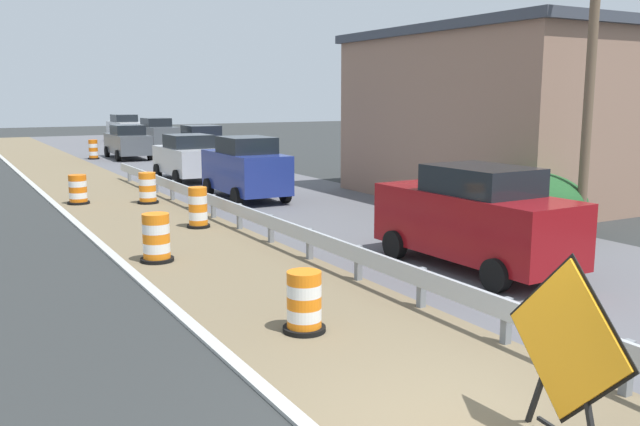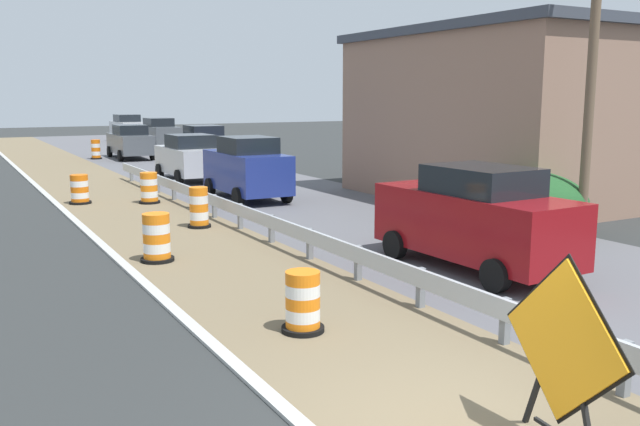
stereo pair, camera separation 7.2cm
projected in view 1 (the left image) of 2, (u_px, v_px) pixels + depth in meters
The scene contains 19 objects.
median_dirt_strip at pixel (494, 415), 7.75m from camera, with size 3.85×120.00×0.01m, color #706047.
guardrail_median at pixel (558, 331), 9.00m from camera, with size 0.18×48.16×0.71m.
warning_sign_diamond at pixel (566, 346), 6.93m from camera, with size 0.26×1.82×2.06m.
traffic_barrel_nearest at pixel (304, 305), 10.43m from camera, with size 0.67×0.67×0.96m.
traffic_barrel_close at pixel (156, 240), 14.86m from camera, with size 0.74×0.74×1.07m.
traffic_barrel_mid at pixel (198, 209), 18.71m from camera, with size 0.64×0.64×1.13m.
traffic_barrel_far at pixel (78, 191), 22.82m from camera, with size 0.73×0.73×0.99m.
traffic_barrel_farther at pixel (148, 189), 22.94m from camera, with size 0.71×0.71×1.05m.
traffic_barrel_farthest at pixel (93, 150), 38.99m from camera, with size 0.63×0.63×1.12m.
car_lead_near_lane at pixel (188, 157), 29.10m from camera, with size 2.11×4.20×1.98m.
car_trailing_near_lane at pixel (202, 144), 37.16m from camera, with size 2.22×4.67×2.01m.
car_lead_far_lane at pixel (245, 168), 23.77m from camera, with size 2.07×4.30×2.21m.
car_mid_far_lane at pixel (125, 128), 53.23m from camera, with size 2.10×4.57×2.17m.
car_trailing_far_lane at pixel (475, 218), 14.15m from camera, with size 2.09×4.71×2.18m.
car_distant_a at pixel (157, 134), 45.85m from camera, with size 2.07×4.28×2.13m.
car_distant_b at pixel (128, 142), 39.33m from camera, with size 2.10×4.80×1.96m.
roadside_shop_near at pixel (507, 115), 23.96m from camera, with size 7.95×10.47×5.88m.
utility_pole_near at pixel (590, 83), 16.56m from camera, with size 0.24×1.80×7.52m.
bush_roadside at pixel (523, 202), 17.97m from camera, with size 3.26×3.26×1.67m, color #1E4C23.
Camera 1 is at (-4.58, -5.32, 3.60)m, focal length 38.05 mm.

